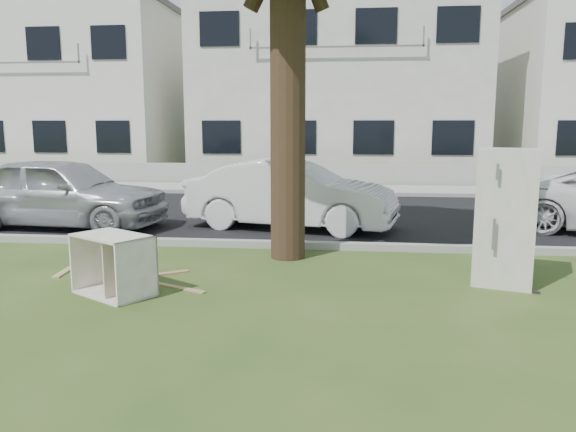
# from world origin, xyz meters

# --- Properties ---
(ground) EXTENTS (120.00, 120.00, 0.00)m
(ground) POSITION_xyz_m (0.00, 0.00, 0.00)
(ground) COLOR #2E4719
(road) EXTENTS (120.00, 7.00, 0.01)m
(road) POSITION_xyz_m (0.00, 6.00, 0.01)
(road) COLOR black
(road) RESTS_ON ground
(kerb_near) EXTENTS (120.00, 0.18, 0.12)m
(kerb_near) POSITION_xyz_m (0.00, 2.45, 0.00)
(kerb_near) COLOR gray
(kerb_near) RESTS_ON ground
(kerb_far) EXTENTS (120.00, 0.18, 0.12)m
(kerb_far) POSITION_xyz_m (0.00, 9.55, 0.00)
(kerb_far) COLOR gray
(kerb_far) RESTS_ON ground
(sidewalk) EXTENTS (120.00, 2.80, 0.01)m
(sidewalk) POSITION_xyz_m (0.00, 11.00, 0.01)
(sidewalk) COLOR gray
(sidewalk) RESTS_ON ground
(low_wall) EXTENTS (120.00, 0.15, 0.70)m
(low_wall) POSITION_xyz_m (0.00, 12.60, 0.35)
(low_wall) COLOR gray
(low_wall) RESTS_ON ground
(townhouse_left) EXTENTS (10.20, 8.16, 7.04)m
(townhouse_left) POSITION_xyz_m (-12.00, 17.50, 3.52)
(townhouse_left) COLOR silver
(townhouse_left) RESTS_ON ground
(townhouse_center) EXTENTS (11.22, 8.16, 7.44)m
(townhouse_center) POSITION_xyz_m (0.00, 17.50, 3.72)
(townhouse_center) COLOR silver
(townhouse_center) RESTS_ON ground
(fridge) EXTENTS (0.91, 0.87, 1.78)m
(fridge) POSITION_xyz_m (2.59, 0.65, 0.89)
(fridge) COLOR beige
(fridge) RESTS_ON ground
(cabinet) EXTENTS (1.14, 1.02, 0.75)m
(cabinet) POSITION_xyz_m (-2.33, -0.36, 0.38)
(cabinet) COLOR beige
(cabinet) RESTS_ON ground
(plank_a) EXTENTS (1.01, 0.72, 0.02)m
(plank_a) POSITION_xyz_m (-2.20, 0.46, 0.01)
(plank_a) COLOR #A67350
(plank_a) RESTS_ON ground
(plank_b) EXTENTS (0.78, 0.42, 0.02)m
(plank_b) POSITION_xyz_m (-1.60, -0.04, 0.01)
(plank_b) COLOR #A28655
(plank_b) RESTS_ON ground
(plank_c) EXTENTS (0.17, 0.91, 0.02)m
(plank_c) POSITION_xyz_m (-3.47, 0.68, 0.01)
(plank_c) COLOR tan
(plank_c) RESTS_ON ground
(car_center) EXTENTS (4.39, 2.27, 1.38)m
(car_center) POSITION_xyz_m (-0.60, 4.28, 0.69)
(car_center) COLOR silver
(car_center) RESTS_ON ground
(car_left) EXTENTS (4.38, 2.08, 1.45)m
(car_left) POSITION_xyz_m (-5.24, 3.90, 0.72)
(car_left) COLOR #A1A3A8
(car_left) RESTS_ON ground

